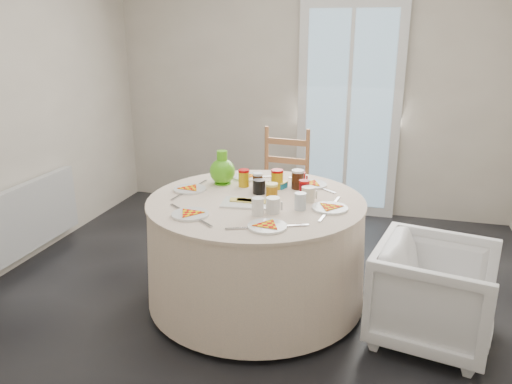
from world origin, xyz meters
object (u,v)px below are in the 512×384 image
(wooden_chair, at_px, (280,190))
(radiator, at_px, (35,214))
(armchair, at_px, (435,282))
(green_pitcher, at_px, (222,168))
(table, at_px, (256,251))

(wooden_chair, bearing_deg, radiator, -149.07)
(armchair, relative_size, green_pitcher, 2.88)
(radiator, bearing_deg, green_pitcher, 2.63)
(radiator, relative_size, armchair, 1.45)
(radiator, distance_m, armchair, 3.11)
(table, bearing_deg, armchair, -8.37)
(radiator, relative_size, green_pitcher, 4.19)
(radiator, distance_m, green_pitcher, 1.68)
(radiator, bearing_deg, armchair, -6.77)
(table, relative_size, wooden_chair, 1.48)
(radiator, height_order, wooden_chair, wooden_chair)
(table, distance_m, green_pitcher, 0.65)
(radiator, distance_m, table, 1.95)
(wooden_chair, relative_size, armchair, 1.46)
(radiator, bearing_deg, wooden_chair, 25.67)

